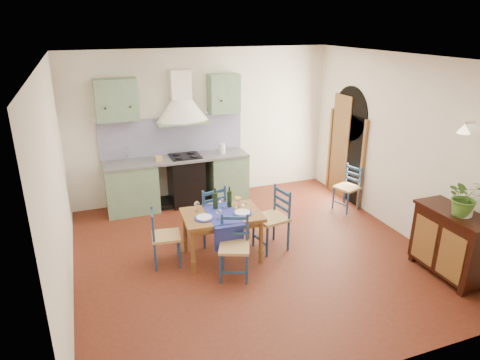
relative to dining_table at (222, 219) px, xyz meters
name	(u,v)px	position (x,y,z in m)	size (l,w,h in m)	color
floor	(252,254)	(0.44, -0.07, -0.62)	(5.00, 5.00, 0.00)	#411D0E
back_wall	(182,148)	(-0.03, 2.22, 0.43)	(5.00, 0.96, 2.80)	silver
right_wall	(389,146)	(2.93, 0.21, 0.72)	(0.26, 5.00, 2.80)	silver
left_wall	(57,188)	(-2.06, -0.07, 0.78)	(0.04, 5.00, 2.80)	silver
ceiling	(255,58)	(0.44, -0.07, 2.19)	(5.00, 5.00, 0.01)	white
dining_table	(222,219)	(0.00, 0.00, 0.00)	(1.14, 0.87, 1.01)	brown
chair_near	(234,247)	(0.00, -0.51, -0.18)	(0.52, 0.52, 0.85)	navy
chair_far	(210,213)	(-0.03, 0.53, -0.13)	(0.53, 0.53, 0.94)	navy
chair_left	(164,237)	(-0.82, 0.11, -0.19)	(0.44, 0.44, 0.83)	navy
chair_right	(273,218)	(0.79, 0.01, -0.13)	(0.51, 0.51, 0.94)	navy
chair_spare	(348,187)	(2.67, 0.83, -0.20)	(0.48, 0.48, 0.81)	navy
sideboard	(451,241)	(2.70, -1.50, -0.11)	(0.50, 1.05, 0.94)	black
potted_plant	(465,197)	(2.69, -1.59, 0.57)	(0.45, 0.39, 0.50)	#3E6D23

